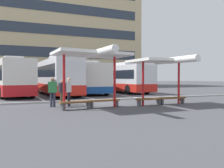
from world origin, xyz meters
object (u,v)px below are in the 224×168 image
(coach_bus_1, at_px, (55,77))
(bench_1, at_px, (104,101))
(bench_3, at_px, (172,99))
(coach_bus_2, at_px, (86,79))
(waiting_passenger_0, at_px, (62,90))
(waiting_shelter_1, at_px, (164,62))
(bench_0, at_px, (76,103))
(coach_bus_0, at_px, (11,78))
(bench_2, at_px, (149,100))
(coach_bus_3, at_px, (120,79))
(waiting_shelter_0, at_px, (92,55))
(waiting_passenger_2, at_px, (53,90))
(waiting_passenger_1, at_px, (69,90))

(coach_bus_1, relative_size, bench_1, 6.21)
(bench_3, bearing_deg, coach_bus_2, 98.07)
(bench_3, height_order, waiting_passenger_0, waiting_passenger_0)
(waiting_shelter_1, bearing_deg, bench_0, 177.13)
(bench_1, bearing_deg, coach_bus_1, 92.28)
(coach_bus_0, relative_size, waiting_shelter_1, 2.34)
(bench_3, bearing_deg, bench_2, -179.29)
(coach_bus_2, bearing_deg, waiting_passenger_0, -115.71)
(coach_bus_3, bearing_deg, waiting_shelter_0, -121.65)
(bench_1, bearing_deg, coach_bus_0, 111.44)
(coach_bus_3, distance_m, waiting_passenger_2, 15.22)
(coach_bus_2, bearing_deg, bench_3, -81.93)
(coach_bus_2, bearing_deg, coach_bus_3, 3.79)
(coach_bus_2, height_order, waiting_passenger_1, coach_bus_2)
(coach_bus_1, bearing_deg, waiting_shelter_0, -91.96)
(bench_2, height_order, waiting_passenger_2, waiting_passenger_2)
(waiting_shelter_1, bearing_deg, waiting_passenger_0, 153.56)
(coach_bus_3, distance_m, bench_1, 14.75)
(coach_bus_2, xyz_separation_m, waiting_passenger_1, (-4.73, -11.20, -0.60))
(bench_0, bearing_deg, coach_bus_2, 69.60)
(coach_bus_3, height_order, waiting_passenger_2, coach_bus_3)
(bench_0, bearing_deg, waiting_passenger_1, 88.97)
(waiting_shelter_1, height_order, waiting_passenger_0, waiting_shelter_1)
(coach_bus_1, height_order, waiting_shelter_0, coach_bus_1)
(bench_0, distance_m, waiting_shelter_1, 6.16)
(coach_bus_2, xyz_separation_m, bench_1, (-2.96, -12.51, -1.27))
(bench_1, height_order, bench_3, same)
(coach_bus_2, bearing_deg, coach_bus_0, -175.91)
(coach_bus_1, xyz_separation_m, waiting_passenger_2, (-2.27, -10.65, -0.76))
(waiting_passenger_0, bearing_deg, coach_bus_2, 64.29)
(coach_bus_2, height_order, waiting_passenger_0, coach_bus_2)
(coach_bus_1, height_order, bench_3, coach_bus_1)
(coach_bus_2, xyz_separation_m, waiting_passenger_0, (-4.90, -10.18, -0.69))
(coach_bus_3, height_order, waiting_passenger_0, coach_bus_3)
(waiting_passenger_2, bearing_deg, coach_bus_3, 48.92)
(coach_bus_2, distance_m, waiting_passenger_2, 12.57)
(coach_bus_0, bearing_deg, bench_2, -57.87)
(waiting_passenger_1, bearing_deg, waiting_passenger_0, 99.78)
(coach_bus_3, relative_size, waiting_passenger_1, 6.31)
(coach_bus_0, relative_size, coach_bus_1, 0.88)
(waiting_shelter_0, bearing_deg, coach_bus_3, 58.35)
(waiting_shelter_0, bearing_deg, coach_bus_1, 88.04)
(waiting_shelter_0, height_order, waiting_passenger_2, waiting_shelter_0)
(coach_bus_0, distance_m, waiting_shelter_1, 15.21)
(coach_bus_2, bearing_deg, bench_0, -110.40)
(waiting_passenger_1, bearing_deg, coach_bus_0, 105.35)
(waiting_shelter_1, bearing_deg, coach_bus_3, 75.75)
(coach_bus_0, distance_m, coach_bus_1, 4.22)
(coach_bus_0, height_order, waiting_shelter_0, coach_bus_0)
(coach_bus_1, distance_m, waiting_passenger_0, 9.80)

